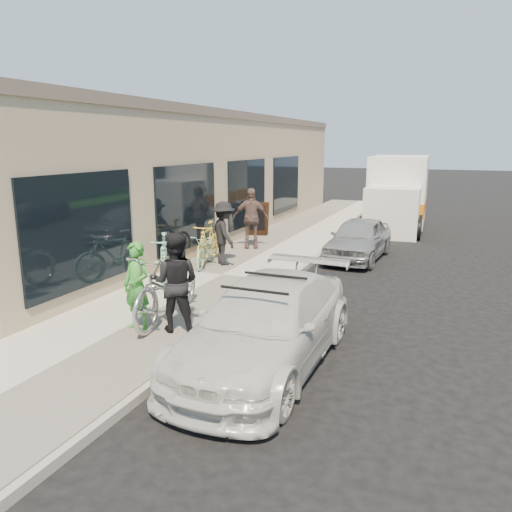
% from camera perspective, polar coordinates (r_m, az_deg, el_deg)
% --- Properties ---
extents(ground, '(120.00, 120.00, 0.00)m').
position_cam_1_polar(ground, '(8.71, -0.73, -9.06)').
color(ground, black).
rests_on(ground, ground).
extents(sidewalk, '(3.00, 34.00, 0.15)m').
position_cam_1_polar(sidewalk, '(12.07, -3.89, -2.45)').
color(sidewalk, '#B9B5A6').
rests_on(sidewalk, ground).
extents(curb, '(0.12, 34.00, 0.13)m').
position_cam_1_polar(curb, '(11.49, 3.08, -3.27)').
color(curb, '#9B978E').
rests_on(curb, ground).
extents(storefront, '(3.60, 20.00, 4.22)m').
position_cam_1_polar(storefront, '(17.60, -6.33, 9.07)').
color(storefront, tan).
rests_on(storefront, ground).
extents(bike_rack, '(0.27, 0.60, 0.89)m').
position_cam_1_polar(bike_rack, '(12.06, -10.02, 0.38)').
color(bike_rack, black).
rests_on(bike_rack, sidewalk).
extents(sandwich_board, '(0.79, 0.79, 1.10)m').
position_cam_1_polar(sandwich_board, '(17.06, 0.22, 4.26)').
color(sandwich_board, black).
rests_on(sandwich_board, sidewalk).
extents(sedan_white, '(1.82, 4.36, 1.30)m').
position_cam_1_polar(sedan_white, '(7.41, 1.19, -7.84)').
color(sedan_white, silver).
rests_on(sedan_white, ground).
extents(sedan_silver, '(1.58, 3.53, 1.18)m').
position_cam_1_polar(sedan_silver, '(14.46, 11.65, 1.95)').
color(sedan_silver, '#99999E').
rests_on(sedan_silver, ground).
extents(moving_truck, '(2.34, 5.66, 2.74)m').
position_cam_1_polar(moving_truck, '(20.44, 15.84, 6.62)').
color(moving_truck, silver).
rests_on(moving_truck, ground).
extents(tandem_bike, '(1.09, 2.47, 1.25)m').
position_cam_1_polar(tandem_bike, '(8.99, -10.02, -3.32)').
color(tandem_bike, '#ABACAE').
rests_on(tandem_bike, sidewalk).
extents(woman_rider, '(0.61, 0.46, 1.50)m').
position_cam_1_polar(woman_rider, '(8.60, -13.46, -3.36)').
color(woman_rider, green).
rests_on(woman_rider, sidewalk).
extents(man_standing, '(0.93, 0.79, 1.67)m').
position_cam_1_polar(man_standing, '(8.39, -9.15, -2.98)').
color(man_standing, black).
rests_on(man_standing, sidewalk).
extents(cruiser_bike_a, '(1.41, 1.89, 1.13)m').
position_cam_1_polar(cruiser_bike_a, '(11.19, -10.44, -0.47)').
color(cruiser_bike_a, '#85C7AF').
rests_on(cruiser_bike_a, sidewalk).
extents(cruiser_bike_b, '(0.90, 1.66, 0.83)m').
position_cam_1_polar(cruiser_bike_b, '(12.82, -5.73, 0.68)').
color(cruiser_bike_b, '#85C7AF').
rests_on(cruiser_bike_b, sidewalk).
extents(cruiser_bike_c, '(0.82, 1.86, 1.08)m').
position_cam_1_polar(cruiser_bike_c, '(13.11, -5.55, 1.50)').
color(cruiser_bike_c, yellow).
rests_on(cruiser_bike_c, sidewalk).
extents(bystander_a, '(1.18, 1.18, 1.64)m').
position_cam_1_polar(bystander_a, '(12.88, -3.71, 2.61)').
color(bystander_a, black).
rests_on(bystander_a, sidewalk).
extents(bystander_b, '(1.14, 0.81, 1.80)m').
position_cam_1_polar(bystander_b, '(14.92, -0.62, 4.34)').
color(bystander_b, brown).
rests_on(bystander_b, sidewalk).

